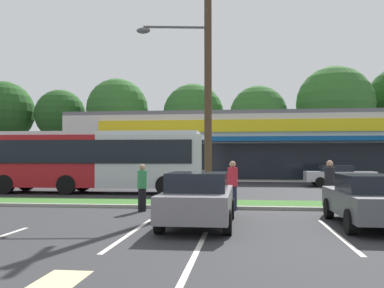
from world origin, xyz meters
name	(u,v)px	position (x,y,z in m)	size (l,w,h in m)	color
grass_median	(127,203)	(0.00, 14.00, 0.06)	(56.00, 2.20, 0.12)	#386B28
curb_lip	(118,206)	(0.00, 12.78, 0.06)	(56.00, 0.24, 0.12)	#99968C
parking_stripe_2	(131,233)	(1.88, 7.50, 0.00)	(0.12, 4.80, 0.01)	silver
parking_stripe_3	(196,253)	(3.76, 5.48, 0.00)	(0.12, 4.80, 0.01)	silver
parking_stripe_4	(337,235)	(7.01, 7.89, 0.00)	(0.12, 4.80, 0.01)	silver
lot_arrow	(54,284)	(1.84, 3.09, 0.00)	(0.70, 1.60, 0.01)	beige
storefront_building	(252,147)	(5.53, 35.28, 2.78)	(30.56, 11.91, 5.55)	beige
tree_far_left	(3,112)	(-23.08, 44.18, 7.13)	(7.15, 7.15, 10.72)	#473323
tree_left	(60,115)	(-16.32, 44.63, 6.78)	(5.76, 5.76, 9.68)	#473323
tree_mid_left	(117,109)	(-9.40, 44.20, 7.26)	(6.93, 6.93, 10.74)	#473323
tree_mid	(193,114)	(-0.84, 45.19, 6.73)	(6.83, 6.83, 10.15)	#473323
tree_mid_right	(259,114)	(6.34, 42.29, 6.34)	(5.95, 5.95, 9.33)	#473323
tree_right	(335,105)	(14.25, 43.07, 7.34)	(8.00, 8.00, 11.35)	#473323
utility_pole	(204,73)	(3.17, 14.02, 5.31)	(3.10, 2.39, 9.93)	#4C3826
city_bus	(91,160)	(-3.33, 19.09, 1.77)	(12.09, 2.89, 3.25)	#AD191E
car_1	(199,198)	(3.46, 8.87, 0.77)	(1.92, 4.52, 1.49)	slate
car_3	(339,175)	(10.87, 25.83, 0.73)	(4.34, 1.90, 1.38)	#B7B7BC
car_4	(371,200)	(8.21, 9.28, 0.75)	(1.95, 4.47, 1.44)	#515459
car_5	(150,174)	(-1.59, 25.84, 0.75)	(4.58, 1.87, 1.43)	silver
pedestrian_near_bench	(330,186)	(7.73, 12.44, 0.91)	(0.36, 0.36, 1.80)	black
pedestrian_by_pole	(233,185)	(4.33, 12.50, 0.89)	(0.36, 0.36, 1.78)	#1E2338
pedestrian_mid	(142,188)	(1.14, 11.84, 0.84)	(0.34, 0.34, 1.67)	black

